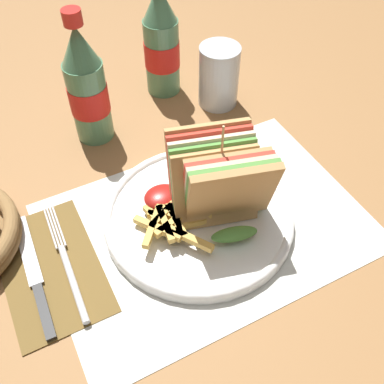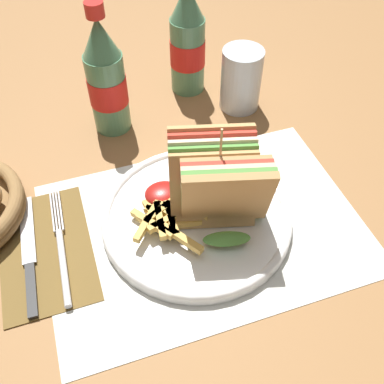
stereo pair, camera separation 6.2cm
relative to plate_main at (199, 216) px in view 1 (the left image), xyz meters
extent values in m
plane|color=olive|center=(-0.02, 0.01, -0.01)|extent=(4.00, 4.00, 0.00)
cube|color=silver|center=(0.01, -0.01, -0.01)|extent=(0.43, 0.30, 0.00)
cylinder|color=white|center=(0.00, 0.00, 0.00)|extent=(0.27, 0.27, 0.01)
torus|color=white|center=(0.00, 0.00, 0.00)|extent=(0.27, 0.27, 0.01)
cube|color=tan|center=(0.03, -0.04, 0.07)|extent=(0.12, 0.07, 0.11)
cube|color=#518E3D|center=(0.03, -0.03, 0.07)|extent=(0.12, 0.07, 0.11)
cube|color=beige|center=(0.03, -0.02, 0.06)|extent=(0.12, 0.07, 0.11)
cube|color=red|center=(0.03, -0.01, 0.06)|extent=(0.12, 0.07, 0.11)
cube|color=tan|center=(0.04, 0.00, 0.06)|extent=(0.12, 0.07, 0.11)
ellipsoid|color=#518E3D|center=(0.02, -0.06, 0.02)|extent=(0.07, 0.04, 0.02)
cube|color=tan|center=(0.02, -0.01, 0.06)|extent=(0.12, 0.07, 0.11)
cube|color=#518E3D|center=(0.02, 0.00, 0.06)|extent=(0.12, 0.07, 0.11)
cube|color=beige|center=(0.02, 0.01, 0.06)|extent=(0.12, 0.07, 0.11)
cube|color=red|center=(0.03, 0.02, 0.07)|extent=(0.12, 0.07, 0.11)
cube|color=tan|center=(0.03, 0.03, 0.07)|extent=(0.12, 0.07, 0.11)
ellipsoid|color=#518E3D|center=(0.02, -0.01, 0.02)|extent=(0.07, 0.04, 0.02)
cylinder|color=tan|center=(0.03, -0.01, 0.08)|extent=(0.00, 0.00, 0.15)
cube|color=gold|center=(-0.04, 0.01, 0.01)|extent=(0.05, 0.04, 0.01)
cube|color=gold|center=(-0.03, -0.02, 0.01)|extent=(0.06, 0.02, 0.01)
cube|color=gold|center=(-0.06, 0.00, 0.01)|extent=(0.02, 0.06, 0.01)
cube|color=gold|center=(-0.07, 0.01, 0.01)|extent=(0.03, 0.04, 0.01)
cube|color=gold|center=(-0.04, 0.01, 0.02)|extent=(0.07, 0.04, 0.01)
cube|color=gold|center=(-0.04, -0.01, 0.02)|extent=(0.01, 0.06, 0.01)
cube|color=gold|center=(-0.05, -0.01, 0.02)|extent=(0.02, 0.06, 0.01)
cube|color=gold|center=(-0.04, -0.01, 0.02)|extent=(0.02, 0.05, 0.01)
cube|color=gold|center=(-0.02, 0.01, 0.02)|extent=(0.05, 0.04, 0.01)
cube|color=gold|center=(-0.07, 0.00, 0.02)|extent=(0.05, 0.06, 0.01)
cube|color=gold|center=(-0.06, -0.02, 0.02)|extent=(0.04, 0.05, 0.01)
cube|color=gold|center=(-0.04, -0.04, 0.02)|extent=(0.05, 0.06, 0.01)
cube|color=gold|center=(-0.02, 0.00, 0.02)|extent=(0.06, 0.05, 0.01)
cube|color=gold|center=(-0.04, -0.01, 0.02)|extent=(0.06, 0.03, 0.01)
ellipsoid|color=maroon|center=(-0.04, 0.04, 0.02)|extent=(0.05, 0.04, 0.02)
cube|color=brown|center=(-0.21, 0.02, -0.01)|extent=(0.12, 0.20, 0.00)
cylinder|color=silver|center=(-0.19, -0.02, 0.00)|extent=(0.01, 0.12, 0.01)
cylinder|color=silver|center=(-0.19, 0.08, 0.00)|extent=(0.01, 0.08, 0.00)
cylinder|color=silver|center=(-0.19, 0.08, 0.00)|extent=(0.01, 0.08, 0.00)
cylinder|color=silver|center=(-0.18, 0.08, 0.00)|extent=(0.01, 0.08, 0.00)
cylinder|color=silver|center=(-0.18, 0.08, 0.00)|extent=(0.01, 0.08, 0.00)
cube|color=black|center=(-0.23, -0.04, 0.00)|extent=(0.01, 0.08, 0.00)
cube|color=silver|center=(-0.23, 0.06, 0.00)|extent=(0.02, 0.12, 0.00)
cylinder|color=#4C7F5B|center=(-0.07, 0.24, 0.06)|extent=(0.06, 0.06, 0.13)
cylinder|color=red|center=(-0.07, 0.24, 0.06)|extent=(0.06, 0.06, 0.05)
cone|color=#4C7F5B|center=(-0.07, 0.24, 0.16)|extent=(0.06, 0.06, 0.06)
cylinder|color=red|center=(-0.07, 0.24, 0.20)|extent=(0.03, 0.03, 0.02)
cylinder|color=#4C7F5B|center=(0.09, 0.31, 0.06)|extent=(0.06, 0.06, 0.13)
cylinder|color=red|center=(0.09, 0.31, 0.06)|extent=(0.06, 0.06, 0.05)
cone|color=#4C7F5B|center=(0.09, 0.31, 0.16)|extent=(0.06, 0.06, 0.06)
cylinder|color=silver|center=(0.16, 0.23, 0.04)|extent=(0.07, 0.07, 0.11)
cylinder|color=black|center=(0.16, 0.23, 0.01)|extent=(0.06, 0.06, 0.04)
camera|label=1|loc=(-0.19, -0.34, 0.49)|focal=42.00mm
camera|label=2|loc=(-0.13, -0.37, 0.49)|focal=42.00mm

